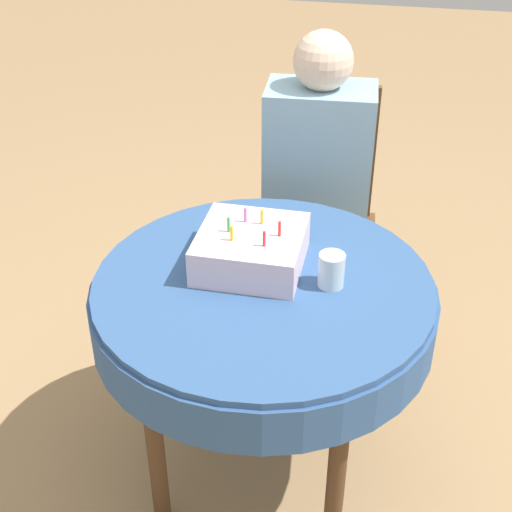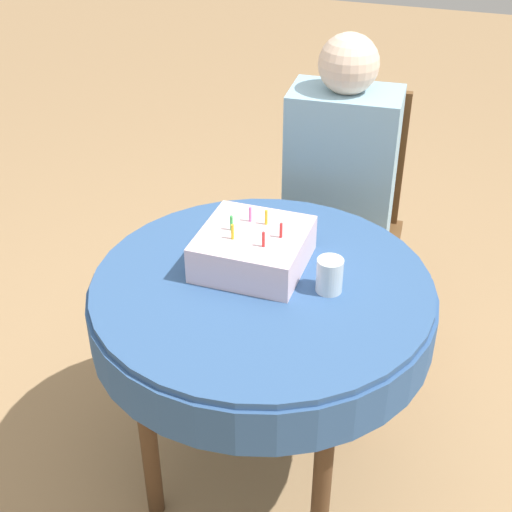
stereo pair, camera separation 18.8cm
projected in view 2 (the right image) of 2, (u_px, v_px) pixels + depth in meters
The scene contains 6 objects.
ground_plane at pixel (261, 467), 2.29m from camera, with size 12.00×12.00×0.00m, color #A37F56.
dining_table at pixel (262, 309), 1.94m from camera, with size 0.93×0.93×0.74m.
chair at pixel (341, 217), 2.64m from camera, with size 0.48×0.48×0.95m.
person at pixel (340, 177), 2.44m from camera, with size 0.38×0.34×1.20m.
birthday_cake at pixel (253, 249), 1.93m from camera, with size 0.28×0.28×0.15m.
drinking_glass at pixel (330, 275), 1.83m from camera, with size 0.07×0.07×0.09m.
Camera 2 is at (0.48, -1.47, 1.83)m, focal length 50.00 mm.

